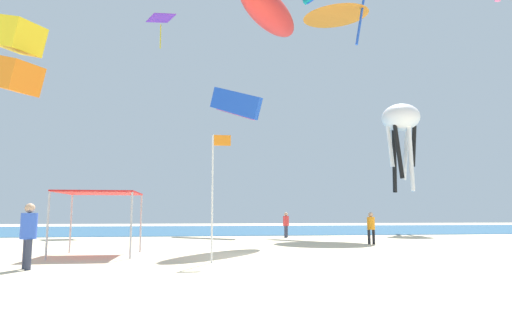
{
  "coord_description": "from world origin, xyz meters",
  "views": [
    {
      "loc": [
        -2.63,
        -15.51,
        1.52
      ],
      "look_at": [
        1.55,
        13.84,
        5.21
      ],
      "focal_mm": 30.55,
      "sensor_mm": 36.0,
      "label": 1
    }
  ],
  "objects": [
    {
      "name": "ground",
      "position": [
        0.0,
        0.0,
        -0.05
      ],
      "size": [
        110.0,
        110.0,
        0.1
      ],
      "primitive_type": "cube",
      "color": "beige"
    },
    {
      "name": "ocean_strip",
      "position": [
        0.0,
        27.7,
        0.01
      ],
      "size": [
        110.0,
        25.64,
        0.03
      ],
      "primitive_type": "cube",
      "color": "#28608C",
      "rests_on": "ground"
    },
    {
      "name": "canopy_tent",
      "position": [
        -6.12,
        1.49,
        2.21
      ],
      "size": [
        2.8,
        2.88,
        2.34
      ],
      "color": "#B2B2B7",
      "rests_on": "ground"
    },
    {
      "name": "person_near_tent",
      "position": [
        6.3,
        5.78,
        0.95
      ],
      "size": [
        0.42,
        0.38,
        1.61
      ],
      "rotation": [
        0.0,
        0.0,
        3.42
      ],
      "color": "black",
      "rests_on": "ground"
    },
    {
      "name": "person_leftmost",
      "position": [
        3.41,
        12.87,
        0.96
      ],
      "size": [
        0.39,
        0.4,
        1.63
      ],
      "rotation": [
        0.0,
        0.0,
        4.17
      ],
      "color": "#33384C",
      "rests_on": "ground"
    },
    {
      "name": "person_central",
      "position": [
        -7.17,
        -2.48,
        1.07
      ],
      "size": [
        0.43,
        0.44,
        1.82
      ],
      "rotation": [
        0.0,
        0.0,
        2.12
      ],
      "color": "#33384C",
      "rests_on": "ground"
    },
    {
      "name": "banner_flag",
      "position": [
        -1.98,
        -1.48,
        2.43
      ],
      "size": [
        0.61,
        0.06,
        4.08
      ],
      "color": "silver",
      "rests_on": "ground"
    },
    {
      "name": "kite_octopus_white",
      "position": [
        13.56,
        16.46,
        8.78
      ],
      "size": [
        3.58,
        3.58,
        6.99
      ],
      "rotation": [
        0.0,
        0.0,
        2.9
      ],
      "color": "white"
    },
    {
      "name": "kite_inflatable_red",
      "position": [
        1.49,
        8.13,
        13.2
      ],
      "size": [
        5.22,
        6.37,
        2.31
      ],
      "rotation": [
        0.0,
        0.0,
        0.97
      ],
      "color": "red"
    },
    {
      "name": "kite_box_yellow",
      "position": [
        -9.63,
        2.27,
        7.74
      ],
      "size": [
        2.09,
        2.01,
        3.17
      ],
      "rotation": [
        0.0,
        0.0,
        4.15
      ],
      "color": "yellow"
    },
    {
      "name": "kite_diamond_purple",
      "position": [
        -5.84,
        22.43,
        18.81
      ],
      "size": [
        2.78,
        2.8,
        3.1
      ],
      "rotation": [
        0.0,
        0.0,
        5.16
      ],
      "color": "purple"
    },
    {
      "name": "kite_delta_orange",
      "position": [
        7.87,
        15.02,
        17.01
      ],
      "size": [
        7.03,
        7.02,
        4.21
      ],
      "rotation": [
        0.0,
        0.0,
        2.21
      ],
      "color": "orange"
    },
    {
      "name": "kite_parafoil_blue",
      "position": [
        0.47,
        18.07,
        10.25
      ],
      "size": [
        3.81,
        4.88,
        3.52
      ],
      "rotation": [
        0.0,
        0.0,
        5.36
      ],
      "color": "blue"
    }
  ]
}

